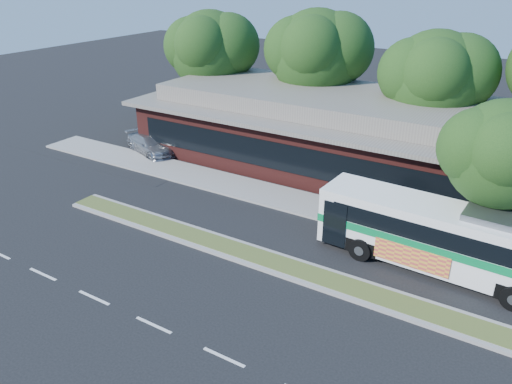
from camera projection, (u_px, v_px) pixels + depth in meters
ground at (296, 281)px, 19.91m from camera, size 120.00×120.00×0.00m
median_strip at (303, 272)px, 20.34m from camera, size 26.00×1.10×0.15m
sidewalk at (355, 216)px, 24.84m from camera, size 44.00×2.60×0.12m
parking_lot at (139, 138)px, 36.22m from camera, size 14.00×12.00×0.01m
plaza_building at (400, 141)px, 29.07m from camera, size 33.20×11.20×4.45m
tree_bg_a at (216, 49)px, 36.12m from camera, size 6.47×5.80×8.63m
tree_bg_b at (323, 53)px, 32.97m from camera, size 6.69×6.00×9.00m
tree_bg_c at (442, 77)px, 28.62m from camera, size 6.24×5.60×8.26m
transit_bus at (453, 236)px, 19.76m from camera, size 10.91×2.91×3.03m
sedan at (150, 144)px, 33.04m from camera, size 4.64×3.06×1.25m
sidewalk_tree at (512, 153)px, 19.02m from camera, size 4.77×4.28×7.00m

